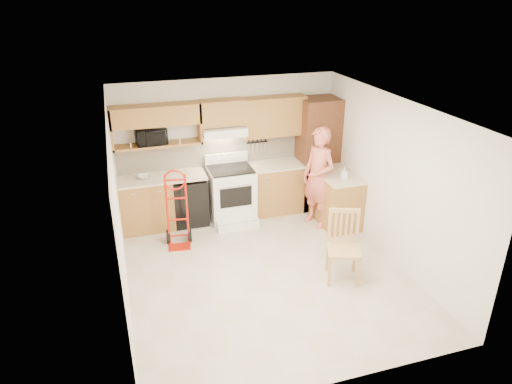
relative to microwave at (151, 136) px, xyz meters
name	(u,v)px	position (x,y,z in m)	size (l,w,h in m)	color
floor	(266,272)	(1.35, -2.08, -1.64)	(4.00, 4.50, 0.02)	beige
ceiling	(268,107)	(1.35, -2.08, 0.88)	(4.00, 4.50, 0.02)	white
wall_back	(227,147)	(1.35, 0.17, -0.38)	(4.00, 0.02, 2.50)	silver
wall_front	(340,289)	(1.35, -4.34, -0.38)	(4.00, 0.02, 2.50)	silver
wall_left	(118,216)	(-0.66, -2.08, -0.38)	(0.02, 4.50, 2.50)	silver
wall_right	(393,180)	(3.36, -2.08, -0.38)	(0.02, 4.50, 2.50)	silver
backsplash	(228,150)	(1.35, 0.15, -0.43)	(3.92, 0.03, 0.55)	beige
lower_cab_left	(147,204)	(-0.20, -0.14, -1.18)	(0.90, 0.60, 0.90)	#A97842
dishwasher	(189,200)	(0.55, -0.14, -1.20)	(0.60, 0.60, 0.85)	black
lower_cab_right	(275,188)	(2.18, -0.14, -1.18)	(1.14, 0.60, 0.90)	#A97842
countertop_left	(162,177)	(0.10, -0.13, -0.71)	(1.50, 0.63, 0.04)	beige
countertop_right	(276,165)	(2.18, -0.13, -0.71)	(1.14, 0.63, 0.04)	beige
cab_return_right	(336,200)	(3.05, -0.94, -1.18)	(0.60, 1.00, 0.90)	#A97842
countertop_return	(338,175)	(3.05, -0.94, -0.71)	(0.63, 1.00, 0.04)	beige
pantry_tall	(317,154)	(3.00, -0.14, -0.58)	(0.70, 0.60, 2.10)	brown
upper_cab_left	(155,115)	(0.10, 0.00, 0.35)	(1.50, 0.33, 0.34)	#A97842
upper_shelf_mw	(158,145)	(0.10, 0.00, -0.16)	(1.50, 0.33, 0.04)	#A97842
upper_cab_center	(222,112)	(1.23, 0.00, 0.31)	(0.76, 0.33, 0.44)	#A97842
upper_cab_right	(274,116)	(2.18, 0.00, 0.17)	(1.14, 0.33, 0.70)	#A97842
range_hood	(223,131)	(1.23, -0.06, 0.00)	(0.76, 0.46, 0.14)	white
knife_strip	(257,145)	(1.90, 0.12, -0.39)	(0.40, 0.05, 0.29)	black
microwave	(151,136)	(0.00, 0.00, 0.00)	(0.50, 0.34, 0.28)	black
range	(232,190)	(1.30, -0.28, -1.05)	(0.79, 1.04, 1.16)	white
person	(318,178)	(2.70, -0.89, -0.73)	(0.65, 0.43, 1.79)	#D66953
hand_truck	(177,212)	(0.23, -0.91, -1.03)	(0.47, 0.43, 1.20)	red
dining_chair	(344,248)	(2.36, -2.57, -1.11)	(0.46, 0.51, 1.03)	tan
soap_bottle	(344,173)	(3.05, -1.14, -0.58)	(0.09, 0.10, 0.21)	white
bowl	(145,177)	(-0.18, -0.14, -0.66)	(0.23, 0.23, 0.06)	white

